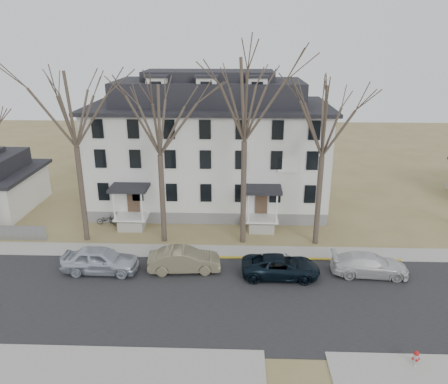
{
  "coord_description": "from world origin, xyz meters",
  "views": [
    {
      "loc": [
        0.64,
        -20.3,
        14.73
      ],
      "look_at": [
        -0.4,
        9.0,
        4.3
      ],
      "focal_mm": 35.0,
      "sensor_mm": 36.0,
      "label": 1
    }
  ],
  "objects_px": {
    "tree_mid_right": "(325,116)",
    "car_white": "(369,265)",
    "tree_mid_left": "(158,115)",
    "car_tan": "(184,260)",
    "tree_far_left": "(72,104)",
    "fire_hydrant": "(416,358)",
    "car_silver": "(100,260)",
    "bicycle_left": "(106,220)",
    "car_navy": "(281,267)",
    "tree_center": "(245,94)",
    "bicycle_right": "(122,221)",
    "boarding_house": "(210,147)"
  },
  "relations": [
    {
      "from": "tree_mid_left",
      "to": "bicycle_right",
      "type": "distance_m",
      "value": 10.23
    },
    {
      "from": "car_white",
      "to": "bicycle_right",
      "type": "xyz_separation_m",
      "value": [
        -18.14,
        7.06,
        -0.25
      ]
    },
    {
      "from": "boarding_house",
      "to": "car_navy",
      "type": "height_order",
      "value": "boarding_house"
    },
    {
      "from": "fire_hydrant",
      "to": "car_silver",
      "type": "bearing_deg",
      "value": 154.97
    },
    {
      "from": "car_silver",
      "to": "car_tan",
      "type": "relative_size",
      "value": 1.06
    },
    {
      "from": "tree_mid_left",
      "to": "car_silver",
      "type": "bearing_deg",
      "value": -124.93
    },
    {
      "from": "tree_center",
      "to": "bicycle_right",
      "type": "xyz_separation_m",
      "value": [
        -9.91,
        2.45,
        -10.61
      ]
    },
    {
      "from": "tree_far_left",
      "to": "bicycle_left",
      "type": "relative_size",
      "value": 9.04
    },
    {
      "from": "tree_mid_left",
      "to": "car_tan",
      "type": "bearing_deg",
      "value": -65.18
    },
    {
      "from": "car_silver",
      "to": "car_white",
      "type": "bearing_deg",
      "value": -87.32
    },
    {
      "from": "bicycle_left",
      "to": "car_navy",
      "type": "bearing_deg",
      "value": -132.32
    },
    {
      "from": "tree_mid_right",
      "to": "bicycle_left",
      "type": "bearing_deg",
      "value": 170.3
    },
    {
      "from": "boarding_house",
      "to": "bicycle_right",
      "type": "height_order",
      "value": "boarding_house"
    },
    {
      "from": "tree_far_left",
      "to": "fire_hydrant",
      "type": "xyz_separation_m",
      "value": [
        20.1,
        -13.04,
        -9.92
      ]
    },
    {
      "from": "boarding_house",
      "to": "tree_mid_right",
      "type": "xyz_separation_m",
      "value": [
        8.5,
        -8.15,
        4.22
      ]
    },
    {
      "from": "boarding_house",
      "to": "tree_mid_left",
      "type": "height_order",
      "value": "tree_mid_left"
    },
    {
      "from": "car_tan",
      "to": "car_white",
      "type": "xyz_separation_m",
      "value": [
        12.13,
        -0.07,
        -0.07
      ]
    },
    {
      "from": "tree_mid_right",
      "to": "car_white",
      "type": "distance_m",
      "value": 10.38
    },
    {
      "from": "bicycle_left",
      "to": "fire_hydrant",
      "type": "height_order",
      "value": "fire_hydrant"
    },
    {
      "from": "car_silver",
      "to": "bicycle_left",
      "type": "xyz_separation_m",
      "value": [
        -1.93,
        7.74,
        -0.46
      ]
    },
    {
      "from": "car_white",
      "to": "bicycle_left",
      "type": "distance_m",
      "value": 20.94
    },
    {
      "from": "bicycle_right",
      "to": "tree_mid_left",
      "type": "bearing_deg",
      "value": -117.93
    },
    {
      "from": "tree_far_left",
      "to": "bicycle_left",
      "type": "xyz_separation_m",
      "value": [
        0.67,
        2.88,
        -9.94
      ]
    },
    {
      "from": "tree_mid_left",
      "to": "car_navy",
      "type": "xyz_separation_m",
      "value": [
        8.42,
        -5.04,
        -8.9
      ]
    },
    {
      "from": "tree_center",
      "to": "car_white",
      "type": "xyz_separation_m",
      "value": [
        8.23,
        -4.61,
        -10.37
      ]
    },
    {
      "from": "boarding_house",
      "to": "car_tan",
      "type": "xyz_separation_m",
      "value": [
        -0.9,
        -12.7,
        -4.6
      ]
    },
    {
      "from": "tree_mid_left",
      "to": "car_tan",
      "type": "xyz_separation_m",
      "value": [
        2.1,
        -4.54,
        -8.82
      ]
    },
    {
      "from": "car_white",
      "to": "fire_hydrant",
      "type": "bearing_deg",
      "value": -177.7
    },
    {
      "from": "tree_far_left",
      "to": "bicycle_right",
      "type": "bearing_deg",
      "value": 49.53
    },
    {
      "from": "tree_far_left",
      "to": "tree_mid_left",
      "type": "distance_m",
      "value": 6.05
    },
    {
      "from": "car_silver",
      "to": "car_tan",
      "type": "distance_m",
      "value": 5.51
    },
    {
      "from": "tree_mid_left",
      "to": "car_silver",
      "type": "height_order",
      "value": "tree_mid_left"
    },
    {
      "from": "tree_center",
      "to": "bicycle_right",
      "type": "relative_size",
      "value": 9.4
    },
    {
      "from": "tree_far_left",
      "to": "fire_hydrant",
      "type": "relative_size",
      "value": 16.35
    },
    {
      "from": "tree_center",
      "to": "bicycle_left",
      "type": "distance_m",
      "value": 15.84
    },
    {
      "from": "tree_mid_left",
      "to": "car_navy",
      "type": "distance_m",
      "value": 13.25
    },
    {
      "from": "tree_mid_right",
      "to": "car_navy",
      "type": "xyz_separation_m",
      "value": [
        -3.08,
        -5.04,
        -8.9
      ]
    },
    {
      "from": "fire_hydrant",
      "to": "car_navy",
      "type": "bearing_deg",
      "value": 125.41
    },
    {
      "from": "tree_mid_left",
      "to": "car_white",
      "type": "height_order",
      "value": "tree_mid_left"
    },
    {
      "from": "tree_mid_left",
      "to": "car_white",
      "type": "distance_m",
      "value": 17.4
    },
    {
      "from": "bicycle_left",
      "to": "fire_hydrant",
      "type": "bearing_deg",
      "value": -141.69
    },
    {
      "from": "boarding_house",
      "to": "car_navy",
      "type": "relative_size",
      "value": 4.13
    },
    {
      "from": "tree_mid_left",
      "to": "tree_center",
      "type": "bearing_deg",
      "value": 0.0
    },
    {
      "from": "tree_far_left",
      "to": "tree_mid_right",
      "type": "height_order",
      "value": "tree_far_left"
    },
    {
      "from": "bicycle_right",
      "to": "tree_mid_right",
      "type": "bearing_deg",
      "value": -94.87
    },
    {
      "from": "tree_far_left",
      "to": "tree_center",
      "type": "distance_m",
      "value": 12.02
    },
    {
      "from": "car_navy",
      "to": "bicycle_right",
      "type": "bearing_deg",
      "value": 59.23
    },
    {
      "from": "boarding_house",
      "to": "bicycle_left",
      "type": "bearing_deg",
      "value": -147.63
    },
    {
      "from": "tree_center",
      "to": "tree_mid_right",
      "type": "height_order",
      "value": "tree_center"
    },
    {
      "from": "car_silver",
      "to": "car_navy",
      "type": "distance_m",
      "value": 11.82
    }
  ]
}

